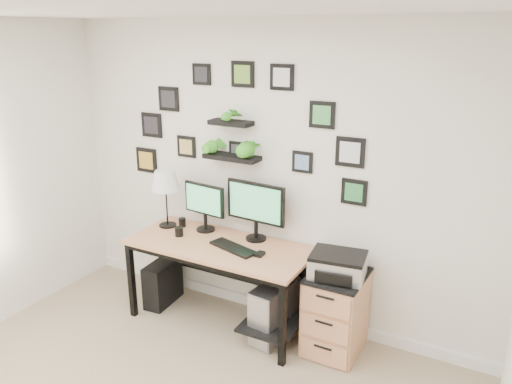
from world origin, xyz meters
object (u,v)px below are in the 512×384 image
Objects in this scene: table_lamp at (165,182)px; pc_tower_black at (163,282)px; monitor_left at (204,204)px; mug at (179,232)px; desk at (225,257)px; file_cabinet at (336,312)px; monitor_right at (256,206)px; pc_tower_grey at (275,311)px; printer at (338,265)px.

pc_tower_black is (-0.01, -0.11, -0.97)m from table_lamp.
monitor_left is 0.34m from mug.
table_lamp reaches higher than pc_tower_black.
desk is 0.48m from mug.
mug reaches higher than file_cabinet.
monitor_right is at bearing 3.84° from monitor_left.
desk is 2.99× the size of table_lamp.
file_cabinet is (0.50, 0.08, 0.09)m from pc_tower_grey.
mug is 0.18× the size of printer.
mug reaches higher than pc_tower_grey.
pc_tower_black is at bearing -95.36° from table_lamp.
table_lamp is 1.88m from file_cabinet.
pc_tower_grey is at bearing -5.64° from table_lamp.
table_lamp is at bearing 178.88° from file_cabinet.
desk is 3.10× the size of pc_tower_grey.
monitor_left reaches higher than mug.
table_lamp reaches higher than desk.
monitor_right is 0.90m from pc_tower_grey.
table_lamp reaches higher than mug.
monitor_left is at bearing 175.41° from file_cabinet.
monitor_left is 1.13m from pc_tower_grey.
printer is (1.00, 0.03, 0.14)m from desk.
monitor_left is 0.42m from table_lamp.
table_lamp is 0.80× the size of file_cabinet.
monitor_right reaches higher than monitor_left.
monitor_left is 0.83× the size of table_lamp.
file_cabinet is at bearing -4.59° from monitor_left.
monitor_right reaches higher than desk.
pc_tower_black is 0.62× the size of file_cabinet.
pc_tower_black is at bearing 179.71° from pc_tower_grey.
table_lamp is 1.74m from printer.
pc_tower_grey is at bearing -4.61° from pc_tower_black.
monitor_right is at bearing 6.90° from table_lamp.
file_cabinet is (1.00, 0.06, -0.29)m from desk.
desk is 1.01m from printer.
pc_tower_black is (-0.38, -0.18, -0.80)m from monitor_left.
file_cabinet is (1.44, 0.11, -0.46)m from mug.
desk is 0.52m from monitor_left.
monitor_right is 0.83× the size of file_cabinet.
printer is (1.69, -0.06, -0.41)m from table_lamp.
mug is 0.16× the size of pc_tower_grey.
pc_tower_black is (-0.89, -0.22, -0.85)m from monitor_right.
monitor_left is at bearing 58.50° from mug.
file_cabinet is 1.48× the size of printer.
monitor_left reaches higher than printer.
desk is 2.39× the size of file_cabinet.
mug is at bearing -121.50° from monitor_left.
desk is at bearing 6.92° from mug.
monitor_right is at bearing 143.59° from pc_tower_grey.
pc_tower_grey is at bearing -36.41° from monitor_right.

